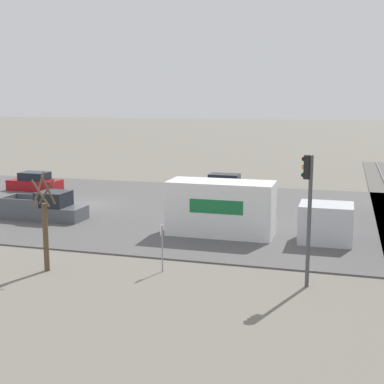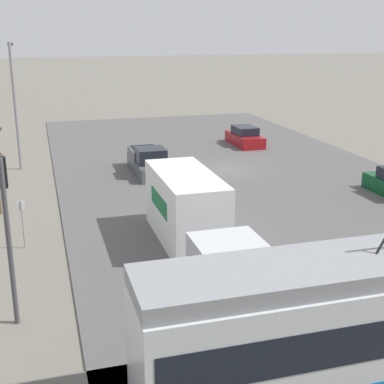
{
  "view_description": "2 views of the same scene",
  "coord_description": "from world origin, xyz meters",
  "px_view_note": "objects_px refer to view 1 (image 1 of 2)",
  "views": [
    {
      "loc": [
        34.21,
        17.61,
        7.65
      ],
      "look_at": [
        4.79,
        9.11,
        2.24
      ],
      "focal_mm": 50.0,
      "sensor_mm": 36.0,
      "label": 1
    },
    {
      "loc": [
        11.62,
        32.47,
        9.02
      ],
      "look_at": [
        5.09,
        9.86,
        1.85
      ],
      "focal_mm": 50.0,
      "sensor_mm": 36.0,
      "label": 2
    }
  ],
  "objects_px": {
    "sedan_car_0": "(224,185)",
    "street_tree": "(45,227)",
    "traffic_light_pole": "(308,203)",
    "box_truck": "(245,212)",
    "no_parking_sign": "(162,243)",
    "sedan_car_1": "(35,183)",
    "pickup_truck": "(45,208)"
  },
  "relations": [
    {
      "from": "traffic_light_pole",
      "to": "sedan_car_1",
      "type": "bearing_deg",
      "value": -126.1
    },
    {
      "from": "traffic_light_pole",
      "to": "no_parking_sign",
      "type": "distance_m",
      "value": 6.64
    },
    {
      "from": "pickup_truck",
      "to": "sedan_car_0",
      "type": "xyz_separation_m",
      "value": [
        -12.36,
        8.83,
        -0.04
      ]
    },
    {
      "from": "sedan_car_1",
      "to": "traffic_light_pole",
      "type": "height_order",
      "value": "traffic_light_pole"
    },
    {
      "from": "box_truck",
      "to": "no_parking_sign",
      "type": "relative_size",
      "value": 4.71
    },
    {
      "from": "box_truck",
      "to": "street_tree",
      "type": "bearing_deg",
      "value": -42.41
    },
    {
      "from": "street_tree",
      "to": "sedan_car_0",
      "type": "bearing_deg",
      "value": 171.08
    },
    {
      "from": "pickup_truck",
      "to": "traffic_light_pole",
      "type": "height_order",
      "value": "traffic_light_pole"
    },
    {
      "from": "traffic_light_pole",
      "to": "street_tree",
      "type": "distance_m",
      "value": 11.44
    },
    {
      "from": "box_truck",
      "to": "no_parking_sign",
      "type": "xyz_separation_m",
      "value": [
        6.89,
        -2.45,
        -0.16
      ]
    },
    {
      "from": "street_tree",
      "to": "no_parking_sign",
      "type": "relative_size",
      "value": 2.06
    },
    {
      "from": "box_truck",
      "to": "sedan_car_1",
      "type": "xyz_separation_m",
      "value": [
        -9.96,
        -19.54,
        -0.77
      ]
    },
    {
      "from": "pickup_truck",
      "to": "street_tree",
      "type": "relative_size",
      "value": 1.22
    },
    {
      "from": "sedan_car_1",
      "to": "street_tree",
      "type": "distance_m",
      "value": 21.83
    },
    {
      "from": "street_tree",
      "to": "no_parking_sign",
      "type": "distance_m",
      "value": 5.23
    },
    {
      "from": "sedan_car_0",
      "to": "street_tree",
      "type": "bearing_deg",
      "value": -8.92
    },
    {
      "from": "traffic_light_pole",
      "to": "box_truck",
      "type": "bearing_deg",
      "value": -151.67
    },
    {
      "from": "box_truck",
      "to": "no_parking_sign",
      "type": "bearing_deg",
      "value": -19.6
    },
    {
      "from": "sedan_car_1",
      "to": "traffic_light_pole",
      "type": "bearing_deg",
      "value": -126.1
    },
    {
      "from": "traffic_light_pole",
      "to": "no_parking_sign",
      "type": "height_order",
      "value": "traffic_light_pole"
    },
    {
      "from": "pickup_truck",
      "to": "traffic_light_pole",
      "type": "xyz_separation_m",
      "value": [
        7.8,
        16.77,
        2.75
      ]
    },
    {
      "from": "traffic_light_pole",
      "to": "no_parking_sign",
      "type": "bearing_deg",
      "value": -91.57
    },
    {
      "from": "street_tree",
      "to": "sedan_car_1",
      "type": "bearing_deg",
      "value": -146.37
    },
    {
      "from": "pickup_truck",
      "to": "traffic_light_pole",
      "type": "bearing_deg",
      "value": 65.06
    },
    {
      "from": "pickup_truck",
      "to": "sedan_car_1",
      "type": "distance_m",
      "value": 11.33
    },
    {
      "from": "pickup_truck",
      "to": "sedan_car_1",
      "type": "bearing_deg",
      "value": -144.51
    },
    {
      "from": "no_parking_sign",
      "to": "traffic_light_pole",
      "type": "bearing_deg",
      "value": 88.43
    },
    {
      "from": "sedan_car_1",
      "to": "street_tree",
      "type": "bearing_deg",
      "value": -146.37
    },
    {
      "from": "street_tree",
      "to": "box_truck",
      "type": "bearing_deg",
      "value": 137.59
    },
    {
      "from": "sedan_car_0",
      "to": "sedan_car_1",
      "type": "relative_size",
      "value": 1.07
    },
    {
      "from": "sedan_car_0",
      "to": "box_truck",
      "type": "bearing_deg",
      "value": 17.52
    },
    {
      "from": "sedan_car_1",
      "to": "box_truck",
      "type": "bearing_deg",
      "value": -117.01
    }
  ]
}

